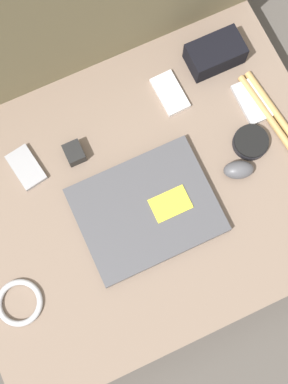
{
  "coord_description": "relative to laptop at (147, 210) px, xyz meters",
  "views": [
    {
      "loc": [
        -0.12,
        -0.25,
        1.37
      ],
      "look_at": [
        0.0,
        0.0,
        0.16
      ],
      "focal_mm": 50.0,
      "sensor_mm": 36.0,
      "label": 1
    }
  ],
  "objects": [
    {
      "name": "speaker_puck",
      "position": [
        0.3,
        0.05,
        0.0
      ],
      "size": [
        0.09,
        0.09,
        0.03
      ],
      "color": "black",
      "rests_on": "couch_seat"
    },
    {
      "name": "phone_black",
      "position": [
        0.18,
        0.24,
        -0.01
      ],
      "size": [
        0.06,
        0.11,
        0.01
      ],
      "rotation": [
        0.0,
        0.0,
        0.04
      ],
      "color": "silver",
      "rests_on": "couch_seat"
    },
    {
      "name": "ground_plane",
      "position": [
        0.01,
        0.04,
        -0.15
      ],
      "size": [
        8.0,
        8.0,
        0.0
      ],
      "primitive_type": "plane",
      "color": "#4C4742"
    },
    {
      "name": "camera_pouch",
      "position": [
        0.32,
        0.28,
        0.02
      ],
      "size": [
        0.14,
        0.08,
        0.06
      ],
      "color": "black",
      "rests_on": "couch_seat"
    },
    {
      "name": "phone_small",
      "position": [
        -0.22,
        0.22,
        -0.0
      ],
      "size": [
        0.07,
        0.11,
        0.01
      ],
      "rotation": [
        0.0,
        0.0,
        0.16
      ],
      "color": "#99999E",
      "rests_on": "couch_seat"
    },
    {
      "name": "cable_coil",
      "position": [
        -0.35,
        -0.07,
        -0.0
      ],
      "size": [
        0.11,
        0.11,
        0.01
      ],
      "color": "#B2B2B7",
      "rests_on": "couch_seat"
    },
    {
      "name": "drumstick_pair",
      "position": [
        0.38,
        0.02,
        -0.0
      ],
      "size": [
        0.08,
        0.38,
        0.02
      ],
      "rotation": [
        0.0,
        0.0,
        0.12
      ],
      "color": "tan",
      "rests_on": "couch_seat"
    },
    {
      "name": "couch_backrest",
      "position": [
        0.01,
        0.49,
        0.14
      ],
      "size": [
        0.91,
        0.2,
        0.57
      ],
      "color": "#756B4C",
      "rests_on": "ground_plane"
    },
    {
      "name": "laptop",
      "position": [
        0.0,
        0.0,
        0.0
      ],
      "size": [
        0.32,
        0.25,
        0.03
      ],
      "rotation": [
        0.0,
        0.0,
        0.0
      ],
      "color": "#47474C",
      "rests_on": "couch_seat"
    },
    {
      "name": "phone_silver",
      "position": [
        0.35,
        0.14,
        -0.01
      ],
      "size": [
        0.06,
        0.11,
        0.01
      ],
      "rotation": [
        0.0,
        0.0,
        -0.01
      ],
      "color": "#B7B7BC",
      "rests_on": "couch_seat"
    },
    {
      "name": "charger_brick",
      "position": [
        -0.1,
        0.2,
        0.01
      ],
      "size": [
        0.04,
        0.05,
        0.03
      ],
      "color": "black",
      "rests_on": "couch_seat"
    },
    {
      "name": "computer_mouse",
      "position": [
        0.24,
        -0.01,
        0.01
      ],
      "size": [
        0.08,
        0.07,
        0.04
      ],
      "rotation": [
        0.0,
        0.0,
        -0.36
      ],
      "color": "#4C4C51",
      "rests_on": "couch_seat"
    },
    {
      "name": "couch_seat",
      "position": [
        0.01,
        0.04,
        -0.08
      ],
      "size": [
        0.91,
        0.71,
        0.14
      ],
      "color": "#7A6656",
      "rests_on": "ground_plane"
    }
  ]
}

